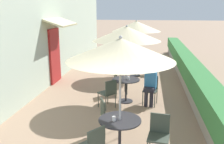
# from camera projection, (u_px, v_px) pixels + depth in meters

# --- Properties ---
(cafe_facade_wall) EXTENTS (0.98, 15.13, 4.20)m
(cafe_facade_wall) POSITION_uv_depth(u_px,v_px,m) (55.00, 28.00, 10.05)
(cafe_facade_wall) COLOR #B2C1AD
(cafe_facade_wall) RESTS_ON ground_plane
(planter_hedge) EXTENTS (0.60, 14.13, 1.01)m
(planter_hedge) POSITION_uv_depth(u_px,v_px,m) (187.00, 69.00, 9.74)
(planter_hedge) COLOR gray
(planter_hedge) RESTS_ON ground_plane
(patio_table_near) EXTENTS (0.85, 0.85, 0.73)m
(patio_table_near) POSITION_uv_depth(u_px,v_px,m) (120.00, 128.00, 4.95)
(patio_table_near) COLOR #28282D
(patio_table_near) RESTS_ON ground_plane
(patio_umbrella_near) EXTENTS (2.02, 2.02, 2.38)m
(patio_umbrella_near) POSITION_uv_depth(u_px,v_px,m) (120.00, 50.00, 4.56)
(patio_umbrella_near) COLOR #B7B7BC
(patio_umbrella_near) RESTS_ON ground_plane
(cafe_chair_near_right) EXTENTS (0.45, 0.45, 0.87)m
(cafe_chair_near_right) POSITION_uv_depth(u_px,v_px,m) (159.00, 133.00, 4.82)
(cafe_chair_near_right) COLOR #384238
(cafe_chair_near_right) RESTS_ON ground_plane
(cafe_chair_near_back) EXTENTS (0.52, 0.52, 0.87)m
(cafe_chair_near_back) POSITION_uv_depth(u_px,v_px,m) (107.00, 114.00, 5.66)
(cafe_chair_near_back) COLOR #384238
(cafe_chair_near_back) RESTS_ON ground_plane
(coffee_cup_near) EXTENTS (0.07, 0.07, 0.09)m
(coffee_cup_near) POSITION_uv_depth(u_px,v_px,m) (114.00, 119.00, 4.83)
(coffee_cup_near) COLOR white
(coffee_cup_near) RESTS_ON patio_table_near
(patio_table_mid) EXTENTS (0.85, 0.85, 0.73)m
(patio_table_mid) POSITION_uv_depth(u_px,v_px,m) (126.00, 85.00, 7.73)
(patio_table_mid) COLOR #28282D
(patio_table_mid) RESTS_ON ground_plane
(patio_umbrella_mid) EXTENTS (2.02, 2.02, 2.38)m
(patio_umbrella_mid) POSITION_uv_depth(u_px,v_px,m) (127.00, 34.00, 7.34)
(patio_umbrella_mid) COLOR #B7B7BC
(patio_umbrella_mid) RESTS_ON ground_plane
(cafe_chair_mid_left) EXTENTS (0.47, 0.47, 0.87)m
(cafe_chair_mid_left) POSITION_uv_depth(u_px,v_px,m) (151.00, 88.00, 7.55)
(cafe_chair_mid_left) COLOR #384238
(cafe_chair_mid_left) RESTS_ON ground_plane
(seated_patron_mid_left) EXTENTS (0.40, 0.46, 1.25)m
(seated_patron_mid_left) POSITION_uv_depth(u_px,v_px,m) (150.00, 83.00, 7.41)
(seated_patron_mid_left) COLOR #23232D
(seated_patron_mid_left) RESTS_ON ground_plane
(cafe_chair_mid_right) EXTENTS (0.50, 0.50, 0.87)m
(cafe_chair_mid_right) POSITION_uv_depth(u_px,v_px,m) (119.00, 79.00, 8.45)
(cafe_chair_mid_right) COLOR #384238
(cafe_chair_mid_right) RESTS_ON ground_plane
(cafe_chair_mid_back) EXTENTS (0.56, 0.56, 0.87)m
(cafe_chair_mid_back) POSITION_uv_depth(u_px,v_px,m) (108.00, 91.00, 7.20)
(cafe_chair_mid_back) COLOR #384238
(cafe_chair_mid_back) RESTS_ON ground_plane
(coffee_cup_mid) EXTENTS (0.07, 0.07, 0.09)m
(coffee_cup_mid) POSITION_uv_depth(u_px,v_px,m) (129.00, 78.00, 7.62)
(coffee_cup_mid) COLOR white
(coffee_cup_mid) RESTS_ON patio_table_mid
(patio_table_far) EXTENTS (0.85, 0.85, 0.73)m
(patio_table_far) POSITION_uv_depth(u_px,v_px,m) (135.00, 63.00, 10.74)
(patio_table_far) COLOR #28282D
(patio_table_far) RESTS_ON ground_plane
(patio_umbrella_far) EXTENTS (2.02, 2.02, 2.38)m
(patio_umbrella_far) POSITION_uv_depth(u_px,v_px,m) (136.00, 26.00, 10.35)
(patio_umbrella_far) COLOR #B7B7BC
(patio_umbrella_far) RESTS_ON ground_plane
(cafe_chair_far_left) EXTENTS (0.51, 0.51, 0.87)m
(cafe_chair_far_left) POSITION_uv_depth(u_px,v_px,m) (119.00, 65.00, 10.52)
(cafe_chair_far_left) COLOR #384238
(cafe_chair_far_left) RESTS_ON ground_plane
(cafe_chair_far_right) EXTENTS (0.51, 0.51, 0.87)m
(cafe_chair_far_right) POSITION_uv_depth(u_px,v_px,m) (152.00, 63.00, 10.97)
(cafe_chair_far_right) COLOR #384238
(cafe_chair_far_right) RESTS_ON ground_plane
(coffee_cup_far) EXTENTS (0.07, 0.07, 0.09)m
(coffee_cup_far) POSITION_uv_depth(u_px,v_px,m) (134.00, 58.00, 10.72)
(coffee_cup_far) COLOR white
(coffee_cup_far) RESTS_ON patio_table_far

